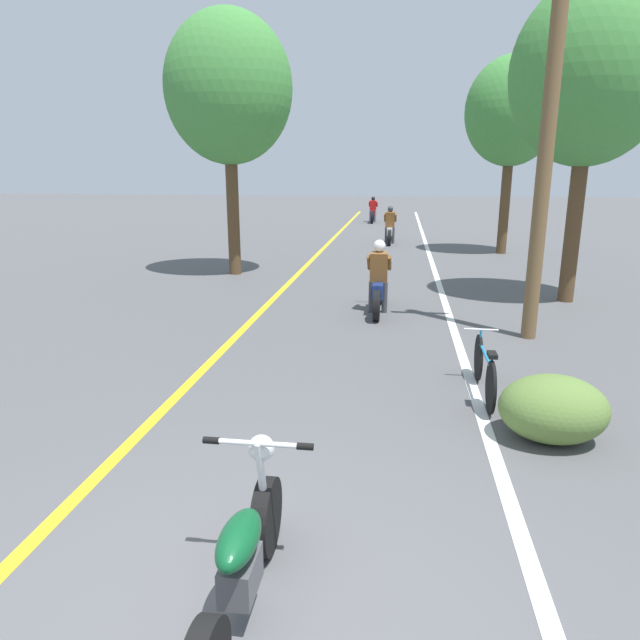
{
  "coord_description": "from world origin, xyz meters",
  "views": [
    {
      "loc": [
        0.98,
        -2.77,
        2.74
      ],
      "look_at": [
        0.03,
        4.1,
        0.9
      ],
      "focal_mm": 32.0,
      "sensor_mm": 36.0,
      "label": 1
    }
  ],
  "objects_px": {
    "utility_pole": "(550,114)",
    "bicycle_parked": "(485,369)",
    "motorcycle_foreground": "(242,562)",
    "motorcycle_rider_lead": "(378,285)",
    "roadside_tree_right_far": "(512,112)",
    "roadside_tree_right_near": "(590,75)",
    "roadside_tree_left": "(228,89)",
    "motorcycle_rider_mid": "(390,229)",
    "motorcycle_rider_far": "(373,213)"
  },
  "relations": [
    {
      "from": "roadside_tree_right_far",
      "to": "motorcycle_rider_mid",
      "type": "distance_m",
      "value": 5.92
    },
    {
      "from": "roadside_tree_left",
      "to": "roadside_tree_right_near",
      "type": "bearing_deg",
      "value": -15.73
    },
    {
      "from": "utility_pole",
      "to": "motorcycle_foreground",
      "type": "xyz_separation_m",
      "value": [
        -3.1,
        -6.68,
        -3.16
      ]
    },
    {
      "from": "roadside_tree_right_near",
      "to": "bicycle_parked",
      "type": "xyz_separation_m",
      "value": [
        -2.48,
        -5.67,
        -4.19
      ]
    },
    {
      "from": "bicycle_parked",
      "to": "motorcycle_rider_far",
      "type": "bearing_deg",
      "value": 96.04
    },
    {
      "from": "bicycle_parked",
      "to": "roadside_tree_right_far",
      "type": "bearing_deg",
      "value": 79.87
    },
    {
      "from": "motorcycle_rider_mid",
      "to": "utility_pole",
      "type": "bearing_deg",
      "value": -78.32
    },
    {
      "from": "roadside_tree_right_near",
      "to": "roadside_tree_left",
      "type": "bearing_deg",
      "value": 164.27
    },
    {
      "from": "motorcycle_foreground",
      "to": "motorcycle_rider_lead",
      "type": "xyz_separation_m",
      "value": [
        0.52,
        8.13,
        0.15
      ]
    },
    {
      "from": "roadside_tree_right_far",
      "to": "motorcycle_rider_far",
      "type": "height_order",
      "value": "roadside_tree_right_far"
    },
    {
      "from": "motorcycle_rider_lead",
      "to": "motorcycle_rider_mid",
      "type": "relative_size",
      "value": 0.99
    },
    {
      "from": "motorcycle_foreground",
      "to": "motorcycle_rider_mid",
      "type": "height_order",
      "value": "motorcycle_rider_mid"
    },
    {
      "from": "roadside_tree_right_near",
      "to": "motorcycle_rider_far",
      "type": "height_order",
      "value": "roadside_tree_right_near"
    },
    {
      "from": "motorcycle_foreground",
      "to": "roadside_tree_right_near",
      "type": "bearing_deg",
      "value": 65.12
    },
    {
      "from": "motorcycle_rider_mid",
      "to": "roadside_tree_right_near",
      "type": "bearing_deg",
      "value": -67.38
    },
    {
      "from": "motorcycle_rider_mid",
      "to": "bicycle_parked",
      "type": "height_order",
      "value": "motorcycle_rider_mid"
    },
    {
      "from": "roadside_tree_left",
      "to": "motorcycle_foreground",
      "type": "xyz_separation_m",
      "value": [
        3.48,
        -11.89,
        -4.28
      ]
    },
    {
      "from": "motorcycle_rider_lead",
      "to": "bicycle_parked",
      "type": "xyz_separation_m",
      "value": [
        1.48,
        -4.15,
        -0.2
      ]
    },
    {
      "from": "utility_pole",
      "to": "bicycle_parked",
      "type": "xyz_separation_m",
      "value": [
        -1.1,
        -2.7,
        -3.22
      ]
    },
    {
      "from": "roadside_tree_right_near",
      "to": "motorcycle_rider_mid",
      "type": "relative_size",
      "value": 3.11
    },
    {
      "from": "motorcycle_foreground",
      "to": "bicycle_parked",
      "type": "distance_m",
      "value": 4.45
    },
    {
      "from": "roadside_tree_right_near",
      "to": "motorcycle_rider_mid",
      "type": "bearing_deg",
      "value": 112.62
    },
    {
      "from": "motorcycle_foreground",
      "to": "bicycle_parked",
      "type": "height_order",
      "value": "motorcycle_foreground"
    },
    {
      "from": "utility_pole",
      "to": "motorcycle_rider_far",
      "type": "bearing_deg",
      "value": 99.68
    },
    {
      "from": "roadside_tree_left",
      "to": "motorcycle_rider_mid",
      "type": "distance_m",
      "value": 9.26
    },
    {
      "from": "utility_pole",
      "to": "motorcycle_foreground",
      "type": "distance_m",
      "value": 8.01
    },
    {
      "from": "roadside_tree_right_far",
      "to": "motorcycle_rider_far",
      "type": "relative_size",
      "value": 2.82
    },
    {
      "from": "motorcycle_foreground",
      "to": "motorcycle_rider_lead",
      "type": "distance_m",
      "value": 8.15
    },
    {
      "from": "motorcycle_rider_lead",
      "to": "roadside_tree_right_far",
      "type": "bearing_deg",
      "value": 66.65
    },
    {
      "from": "roadside_tree_right_far",
      "to": "motorcycle_foreground",
      "type": "bearing_deg",
      "value": -104.29
    },
    {
      "from": "roadside_tree_right_near",
      "to": "roadside_tree_left",
      "type": "relative_size",
      "value": 0.96
    },
    {
      "from": "utility_pole",
      "to": "bicycle_parked",
      "type": "bearing_deg",
      "value": -112.17
    },
    {
      "from": "roadside_tree_right_near",
      "to": "utility_pole",
      "type": "bearing_deg",
      "value": -114.86
    },
    {
      "from": "roadside_tree_right_far",
      "to": "roadside_tree_left",
      "type": "xyz_separation_m",
      "value": [
        -7.79,
        -5.03,
        0.18
      ]
    },
    {
      "from": "motorcycle_rider_lead",
      "to": "roadside_tree_left",
      "type": "bearing_deg",
      "value": 136.81
    },
    {
      "from": "utility_pole",
      "to": "roadside_tree_right_near",
      "type": "xyz_separation_m",
      "value": [
        1.38,
        2.97,
        0.97
      ]
    },
    {
      "from": "roadside_tree_left",
      "to": "motorcycle_rider_far",
      "type": "relative_size",
      "value": 2.97
    },
    {
      "from": "motorcycle_foreground",
      "to": "utility_pole",
      "type": "bearing_deg",
      "value": 65.11
    },
    {
      "from": "roadside_tree_right_near",
      "to": "motorcycle_rider_lead",
      "type": "height_order",
      "value": "roadside_tree_right_near"
    },
    {
      "from": "roadside_tree_right_far",
      "to": "motorcycle_rider_lead",
      "type": "height_order",
      "value": "roadside_tree_right_far"
    },
    {
      "from": "utility_pole",
      "to": "motorcycle_foreground",
      "type": "bearing_deg",
      "value": -114.89
    },
    {
      "from": "roadside_tree_right_near",
      "to": "roadside_tree_right_far",
      "type": "relative_size",
      "value": 1.01
    },
    {
      "from": "motorcycle_rider_mid",
      "to": "motorcycle_foreground",
      "type": "bearing_deg",
      "value": -91.57
    },
    {
      "from": "roadside_tree_right_near",
      "to": "motorcycle_rider_mid",
      "type": "distance_m",
      "value": 11.02
    },
    {
      "from": "motorcycle_rider_mid",
      "to": "motorcycle_rider_far",
      "type": "relative_size",
      "value": 0.92
    },
    {
      "from": "motorcycle_rider_mid",
      "to": "bicycle_parked",
      "type": "xyz_separation_m",
      "value": [
        1.47,
        -15.15,
        -0.19
      ]
    },
    {
      "from": "motorcycle_rider_lead",
      "to": "motorcycle_foreground",
      "type": "bearing_deg",
      "value": -93.64
    },
    {
      "from": "motorcycle_rider_mid",
      "to": "roadside_tree_right_far",
      "type": "bearing_deg",
      "value": -30.29
    },
    {
      "from": "roadside_tree_right_near",
      "to": "bicycle_parked",
      "type": "relative_size",
      "value": 3.7
    },
    {
      "from": "roadside_tree_right_near",
      "to": "roadside_tree_left",
      "type": "xyz_separation_m",
      "value": [
        -7.96,
        2.24,
        0.15
      ]
    }
  ]
}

